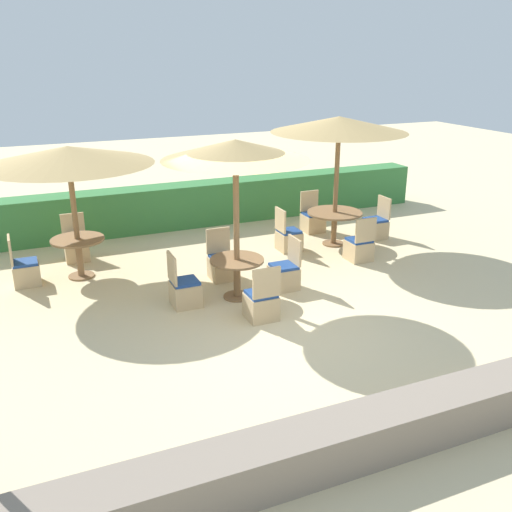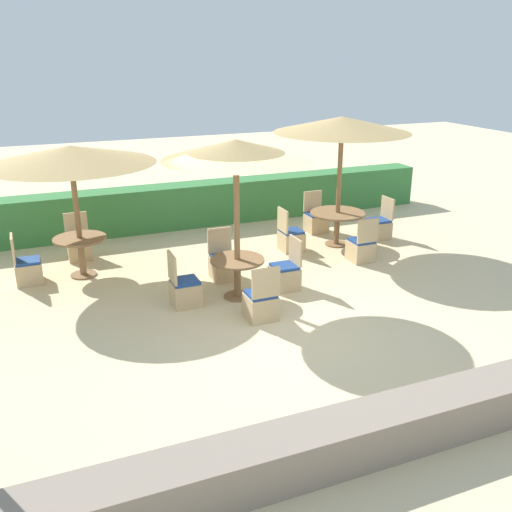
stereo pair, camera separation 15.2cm
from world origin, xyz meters
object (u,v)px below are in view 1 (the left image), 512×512
patio_chair_back_left_west (25,271)px  patio_chair_center_north (222,265)px  patio_chair_back_right_south (359,248)px  round_table_back_right (334,218)px  parasol_center (235,151)px  parasol_back_right (339,125)px  parasol_back_left (68,156)px  patio_chair_back_left_north (76,247)px  patio_chair_back_right_east (376,226)px  round_table_back_left (78,248)px  patio_chair_back_right_north (313,220)px  patio_chair_center_east (284,275)px  patio_chair_center_south (261,304)px  patio_chair_center_west (184,291)px  round_table_center (237,269)px  patio_chair_back_right_west (288,238)px

patio_chair_back_left_west → patio_chair_center_north: bearing=71.4°
patio_chair_back_right_south → patio_chair_back_left_west: (-6.26, 1.31, 0.00)m
round_table_back_right → parasol_center: size_ratio=0.44×
parasol_center → parasol_back_right: bearing=31.2°
patio_chair_back_right_south → patio_chair_center_north: size_ratio=1.00×
patio_chair_back_right_south → parasol_back_left: 5.82m
patio_chair_back_right_south → patio_chair_back_left_west: 6.40m
parasol_back_right → patio_chair_back_left_north: parasol_back_right is taller
patio_chair_back_right_east → round_table_back_left: size_ratio=0.95×
round_table_back_left → patio_chair_back_left_north: patio_chair_back_left_north is taller
patio_chair_back_right_north → parasol_back_left: bearing=8.4°
parasol_back_right → patio_chair_back_right_north: parasol_back_right is taller
patio_chair_back_left_north → parasol_center: size_ratio=0.34×
patio_chair_back_left_north → parasol_center: bearing=127.4°
patio_chair_back_left_west → patio_chair_back_left_north: size_ratio=1.00×
patio_chair_center_east → patio_chair_center_south: bearing=137.8°
patio_chair_back_left_west → patio_chair_center_east: (4.24, -2.02, 0.00)m
round_table_back_left → patio_chair_center_west: 2.48m
patio_chair_back_right_north → parasol_center: (-3.02, -2.83, 2.27)m
round_table_back_right → patio_chair_center_west: size_ratio=1.27×
patio_chair_back_right_south → round_table_back_right: bearing=87.6°
patio_chair_back_right_north → patio_chair_center_south: 4.80m
parasol_back_left → patio_chair_back_left_north: bearing=87.4°
patio_chair_back_right_east → patio_chair_back_left_west: (-7.42, 0.21, 0.00)m
patio_chair_center_west → parasol_back_right: bearing=114.3°
round_table_back_left → patio_chair_back_left_west: patio_chair_back_left_west is taller
round_table_back_right → round_table_center: size_ratio=1.28×
patio_chair_back_right_south → round_table_back_left: (-5.30, 1.31, 0.31)m
patio_chair_center_east → parasol_back_right: bearing=-49.3°
parasol_center → patio_chair_center_north: size_ratio=2.91×
patio_chair_back_right_west → parasol_back_right: bearing=88.1°
patio_chair_center_south → patio_chair_back_left_west: bearing=138.5°
patio_chair_back_right_east → patio_chair_back_right_south: (-1.16, -1.10, 0.00)m
patio_chair_center_west → round_table_back_right: bearing=114.3°
round_table_back_right → patio_chair_center_east: patio_chair_center_east is taller
parasol_center → patio_chair_center_south: (0.05, -0.93, -2.27)m
parasol_back_left → patio_chair_back_right_north: bearing=8.4°
patio_chair_back_left_north → patio_chair_center_east: (3.23, -2.99, 0.00)m
parasol_back_left → patio_chair_center_west: parasol_back_left is taller
parasol_back_right → round_table_back_left: bearing=177.5°
patio_chair_center_south → patio_chair_back_left_north: bearing=120.8°
patio_chair_back_right_east → round_table_center: bearing=114.2°
patio_chair_center_east → patio_chair_center_west: (-1.85, 0.01, 0.00)m
parasol_center → patio_chair_back_left_west: bearing=148.3°
patio_chair_back_right_north → patio_chair_back_left_north: (-5.33, 0.19, 0.00)m
round_table_back_right → patio_chair_center_north: size_ratio=1.27×
patio_chair_back_right_north → patio_chair_center_east: bearing=53.2°
patio_chair_back_right_east → patio_chair_center_east: (-3.18, -1.81, 0.00)m
round_table_back_right → patio_chair_center_north: bearing=-162.9°
parasol_center → patio_chair_back_left_north: bearing=127.4°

